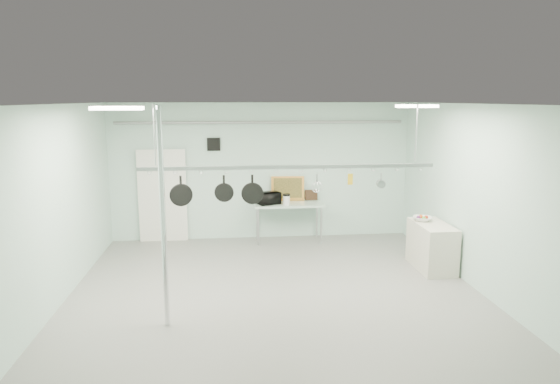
{
  "coord_description": "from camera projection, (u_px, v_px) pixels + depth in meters",
  "views": [
    {
      "loc": [
        -0.76,
        -7.6,
        3.28
      ],
      "look_at": [
        0.13,
        1.0,
        1.66
      ],
      "focal_mm": 32.0,
      "sensor_mm": 36.0,
      "label": 1
    }
  ],
  "objects": [
    {
      "name": "wall_vent",
      "position": [
        214.0,
        144.0,
        11.47
      ],
      "size": [
        0.3,
        0.04,
        0.3
      ],
      "primitive_type": "cube",
      "color": "black",
      "rests_on": "back_wall"
    },
    {
      "name": "skillet_mid",
      "position": [
        224.0,
        188.0,
        7.98
      ],
      "size": [
        0.31,
        0.09,
        0.43
      ],
      "primitive_type": null,
      "rotation": [
        0.0,
        0.0,
        -0.11
      ],
      "color": "black",
      "rests_on": "pot_rack"
    },
    {
      "name": "right_wall",
      "position": [
        490.0,
        203.0,
        8.17
      ],
      "size": [
        0.02,
        8.0,
        3.2
      ],
      "primitive_type": "cube",
      "color": "#ADD0C1",
      "rests_on": "floor"
    },
    {
      "name": "painting_large",
      "position": [
        288.0,
        189.0,
        11.77
      ],
      "size": [
        0.79,
        0.18,
        0.58
      ],
      "primitive_type": "cube",
      "rotation": [
        -0.14,
        0.0,
        -0.07
      ],
      "color": "#E6943D",
      "rests_on": "prep_table"
    },
    {
      "name": "floor",
      "position": [
        278.0,
        304.0,
        8.12
      ],
      "size": [
        8.0,
        8.0,
        0.0
      ],
      "primitive_type": "plane",
      "color": "gray",
      "rests_on": "ground"
    },
    {
      "name": "skillet_right",
      "position": [
        252.0,
        190.0,
        8.03
      ],
      "size": [
        0.36,
        0.08,
        0.49
      ],
      "primitive_type": null,
      "rotation": [
        0.0,
        0.0,
        -0.07
      ],
      "color": "black",
      "rests_on": "pot_rack"
    },
    {
      "name": "coffee_canister",
      "position": [
        286.0,
        200.0,
        11.31
      ],
      "size": [
        0.19,
        0.19,
        0.21
      ],
      "primitive_type": "cylinder",
      "rotation": [
        0.0,
        0.0,
        -0.28
      ],
      "color": "silver",
      "rests_on": "prep_table"
    },
    {
      "name": "whisk",
      "position": [
        317.0,
        183.0,
        8.12
      ],
      "size": [
        0.22,
        0.22,
        0.32
      ],
      "primitive_type": null,
      "rotation": [
        0.0,
        0.0,
        -0.22
      ],
      "color": "#B6B7BB",
      "rests_on": "pot_rack"
    },
    {
      "name": "side_cabinet",
      "position": [
        432.0,
        246.0,
        9.72
      ],
      "size": [
        0.6,
        1.2,
        0.9
      ],
      "primitive_type": "cube",
      "color": "beige",
      "rests_on": "floor"
    },
    {
      "name": "grater",
      "position": [
        350.0,
        179.0,
        8.17
      ],
      "size": [
        0.08,
        0.03,
        0.2
      ],
      "primitive_type": null,
      "rotation": [
        0.0,
        0.0,
        -0.18
      ],
      "color": "orange",
      "rests_on": "pot_rack"
    },
    {
      "name": "ceiling",
      "position": [
        278.0,
        105.0,
        7.53
      ],
      "size": [
        7.0,
        8.0,
        0.02
      ],
      "primitive_type": "cube",
      "color": "silver",
      "rests_on": "back_wall"
    },
    {
      "name": "fruit_cluster",
      "position": [
        422.0,
        217.0,
        9.86
      ],
      "size": [
        0.24,
        0.24,
        0.09
      ],
      "primitive_type": null,
      "color": "maroon",
      "rests_on": "fruit_bowl"
    },
    {
      "name": "light_panel_left",
      "position": [
        117.0,
        108.0,
        6.53
      ],
      "size": [
        0.65,
        0.3,
        0.05
      ],
      "primitive_type": "cube",
      "color": "white",
      "rests_on": "ceiling"
    },
    {
      "name": "light_panel_right",
      "position": [
        417.0,
        106.0,
        8.36
      ],
      "size": [
        0.65,
        0.3,
        0.05
      ],
      "primitive_type": "cube",
      "color": "white",
      "rests_on": "ceiling"
    },
    {
      "name": "pot_rack",
      "position": [
        289.0,
        165.0,
        8.02
      ],
      "size": [
        4.8,
        0.06,
        1.0
      ],
      "color": "#B7B7BC",
      "rests_on": "ceiling"
    },
    {
      "name": "door",
      "position": [
        163.0,
        197.0,
        11.54
      ],
      "size": [
        1.1,
        0.1,
        2.2
      ],
      "primitive_type": "cube",
      "color": "silver",
      "rests_on": "floor"
    },
    {
      "name": "saucepan",
      "position": [
        381.0,
        180.0,
        8.22
      ],
      "size": [
        0.15,
        0.11,
        0.25
      ],
      "primitive_type": null,
      "rotation": [
        0.0,
        0.0,
        0.18
      ],
      "color": "#B3B4B8",
      "rests_on": "pot_rack"
    },
    {
      "name": "back_wall",
      "position": [
        261.0,
        171.0,
        11.72
      ],
      "size": [
        7.0,
        0.02,
        3.2
      ],
      "primitive_type": "cube",
      "color": "#ADD0C1",
      "rests_on": "floor"
    },
    {
      "name": "microwave",
      "position": [
        269.0,
        198.0,
        11.4
      ],
      "size": [
        0.59,
        0.5,
        0.27
      ],
      "primitive_type": "imported",
      "rotation": [
        0.0,
        0.0,
        3.53
      ],
      "color": "black",
      "rests_on": "prep_table"
    },
    {
      "name": "prep_table",
      "position": [
        289.0,
        206.0,
        11.54
      ],
      "size": [
        1.6,
        0.7,
        0.91
      ],
      "color": "#9EBAAB",
      "rests_on": "floor"
    },
    {
      "name": "conduit_pipe",
      "position": [
        261.0,
        122.0,
        11.42
      ],
      "size": [
        6.6,
        0.07,
        0.07
      ],
      "primitive_type": "cylinder",
      "rotation": [
        0.0,
        1.57,
        0.0
      ],
      "color": "gray",
      "rests_on": "back_wall"
    },
    {
      "name": "fruit_bowl",
      "position": [
        422.0,
        219.0,
        9.87
      ],
      "size": [
        0.46,
        0.46,
        0.09
      ],
      "primitive_type": "imported",
      "rotation": [
        0.0,
        0.0,
        -0.37
      ],
      "color": "silver",
      "rests_on": "side_cabinet"
    },
    {
      "name": "painting_small",
      "position": [
        311.0,
        195.0,
        11.86
      ],
      "size": [
        0.3,
        0.1,
        0.25
      ],
      "primitive_type": "cube",
      "rotation": [
        -0.17,
        0.0,
        0.05
      ],
      "color": "black",
      "rests_on": "prep_table"
    },
    {
      "name": "skillet_left",
      "position": [
        181.0,
        191.0,
        7.91
      ],
      "size": [
        0.37,
        0.13,
        0.47
      ],
      "primitive_type": null,
      "rotation": [
        0.0,
        0.0,
        0.2
      ],
      "color": "black",
      "rests_on": "pot_rack"
    },
    {
      "name": "chrome_pole",
      "position": [
        163.0,
        219.0,
        7.06
      ],
      "size": [
        0.08,
        0.08,
        3.2
      ],
      "primitive_type": "cylinder",
      "color": "silver",
      "rests_on": "floor"
    }
  ]
}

